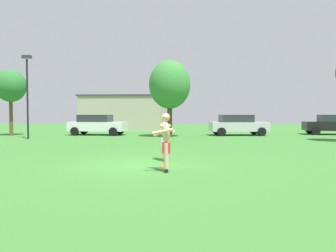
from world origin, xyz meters
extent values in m
plane|color=#38752D|center=(0.00, 0.00, 0.00)|extent=(80.00, 80.00, 0.00)
cube|color=black|center=(1.01, -1.22, 0.04)|extent=(0.13, 0.27, 0.09)
cylinder|color=#E0AD89|center=(1.01, -1.22, 0.42)|extent=(0.13, 0.13, 0.84)
cube|color=black|center=(0.99, -0.96, 0.04)|extent=(0.13, 0.27, 0.09)
cylinder|color=#E0AD89|center=(0.99, -0.96, 0.42)|extent=(0.13, 0.13, 0.84)
cube|color=red|center=(1.00, -1.09, 0.69)|extent=(0.27, 0.36, 0.30)
ellipsoid|color=#E0AD89|center=(1.00, -1.09, 1.14)|extent=(0.25, 0.34, 0.60)
cylinder|color=#E0AD89|center=(0.92, -1.32, 1.17)|extent=(0.59, 0.13, 0.20)
cylinder|color=#E0AD89|center=(0.88, -0.88, 1.17)|extent=(0.53, 0.17, 0.40)
sphere|color=#E0AD89|center=(1.00, -1.09, 1.56)|extent=(0.23, 0.23, 0.23)
cone|color=orange|center=(1.00, -1.09, 1.63)|extent=(0.26, 0.26, 0.13)
cube|color=black|center=(0.81, 1.16, 0.04)|extent=(0.13, 0.27, 0.09)
cylinder|color=#E0AD89|center=(0.81, 1.16, 0.41)|extent=(0.13, 0.13, 0.82)
cube|color=black|center=(0.84, 0.82, 0.04)|extent=(0.13, 0.27, 0.09)
cylinder|color=#E0AD89|center=(0.84, 0.82, 0.41)|extent=(0.13, 0.13, 0.82)
cube|color=#B7B7BC|center=(0.82, 0.99, 0.67)|extent=(0.27, 0.42, 0.29)
ellipsoid|color=#E0AD89|center=(0.82, 0.99, 1.12)|extent=(0.25, 0.39, 0.59)
cylinder|color=#E0AD89|center=(0.90, 1.24, 1.15)|extent=(0.53, 0.13, 0.37)
cylinder|color=#E0AD89|center=(0.94, 0.75, 1.15)|extent=(0.56, 0.17, 0.31)
sphere|color=#E0AD89|center=(0.82, 0.99, 1.53)|extent=(0.23, 0.23, 0.23)
cylinder|color=orange|center=(0.91, -0.35, 0.01)|extent=(0.29, 0.29, 0.03)
cube|color=silver|center=(5.60, 14.39, 0.67)|extent=(4.46, 2.22, 0.70)
cube|color=#282D33|center=(5.40, 14.37, 1.30)|extent=(2.55, 1.82, 0.56)
cylinder|color=black|center=(7.01, 15.43, 0.32)|extent=(0.66, 0.28, 0.64)
cylinder|color=black|center=(7.19, 13.64, 0.32)|extent=(0.66, 0.28, 0.64)
cylinder|color=black|center=(4.01, 15.13, 0.32)|extent=(0.66, 0.28, 0.64)
cylinder|color=black|center=(4.19, 13.34, 0.32)|extent=(0.66, 0.28, 0.64)
cube|color=white|center=(-5.28, 14.15, 0.67)|extent=(4.42, 2.11, 0.70)
cube|color=#282D33|center=(-5.48, 14.16, 1.30)|extent=(2.52, 1.76, 0.56)
cylinder|color=black|center=(-3.71, 14.93, 0.32)|extent=(0.65, 0.27, 0.64)
cylinder|color=black|center=(-3.84, 13.14, 0.32)|extent=(0.65, 0.27, 0.64)
cylinder|color=black|center=(-6.71, 15.15, 0.32)|extent=(0.65, 0.27, 0.64)
cylinder|color=black|center=(-6.85, 13.36, 0.32)|extent=(0.65, 0.27, 0.64)
cube|color=black|center=(13.24, 15.72, 0.67)|extent=(4.47, 2.26, 0.70)
cube|color=#282D33|center=(13.44, 15.70, 1.30)|extent=(2.57, 1.84, 0.56)
cylinder|color=black|center=(11.65, 14.99, 0.32)|extent=(0.66, 0.29, 0.64)
cylinder|color=black|center=(11.85, 16.78, 0.32)|extent=(0.66, 0.29, 0.64)
cylinder|color=black|center=(-8.75, 9.98, 2.60)|extent=(0.12, 0.12, 5.20)
cube|color=#333338|center=(-8.75, 9.98, 5.35)|extent=(0.60, 0.24, 0.20)
cube|color=#B2A893|center=(-4.96, 22.54, 1.69)|extent=(8.15, 4.34, 3.38)
cube|color=#3F3F44|center=(-4.96, 22.54, 3.46)|extent=(8.48, 4.51, 0.16)
cylinder|color=#4C3823|center=(0.40, 12.61, 1.27)|extent=(0.35, 0.35, 2.53)
ellipsoid|color=#387F38|center=(0.40, 12.61, 3.74)|extent=(2.97, 2.97, 3.45)
cylinder|color=brown|center=(-11.69, 13.18, 1.46)|extent=(0.26, 0.26, 2.92)
ellipsoid|color=#2D7033|center=(-11.69, 13.18, 3.78)|extent=(2.30, 2.30, 2.45)
camera|label=1|loc=(1.57, -10.20, 1.67)|focal=33.97mm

